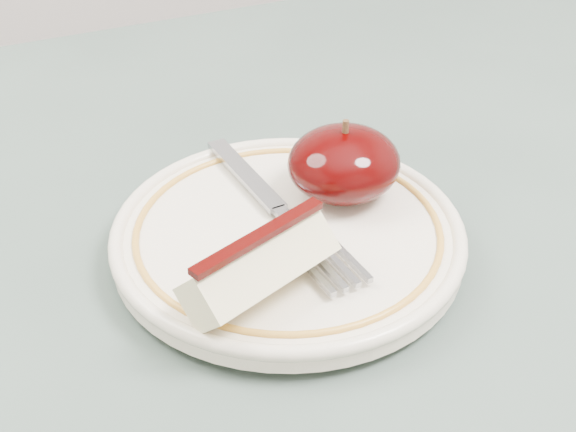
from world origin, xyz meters
name	(u,v)px	position (x,y,z in m)	size (l,w,h in m)	color
table	(371,405)	(0.00, 0.00, 0.66)	(0.90, 0.90, 0.75)	brown
plate	(288,235)	(-0.03, 0.06, 0.76)	(0.21, 0.21, 0.02)	#EDE2C7
apple_half	(344,163)	(0.02, 0.08, 0.79)	(0.07, 0.07, 0.05)	black
apple_wedge	(260,267)	(-0.07, 0.01, 0.79)	(0.09, 0.07, 0.04)	#F6EDB5
fork	(280,211)	(-0.03, 0.07, 0.77)	(0.03, 0.18, 0.00)	gray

